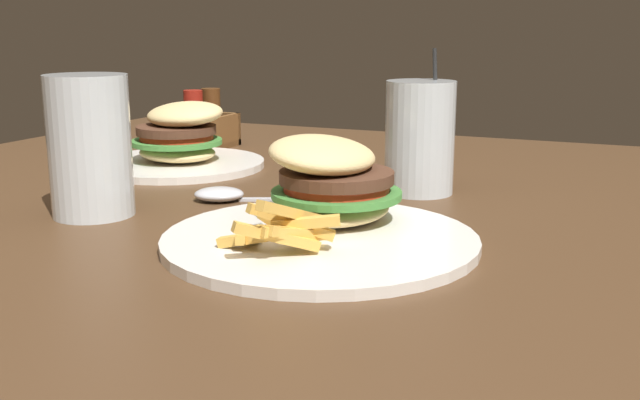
{
  "coord_description": "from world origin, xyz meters",
  "views": [
    {
      "loc": [
        -0.7,
        -0.43,
        0.96
      ],
      "look_at": [
        -0.08,
        -0.16,
        0.8
      ],
      "focal_mm": 42.0,
      "sensor_mm": 36.0,
      "label": 1
    }
  ],
  "objects": [
    {
      "name": "dining_table",
      "position": [
        0.0,
        0.0,
        0.61
      ],
      "size": [
        1.34,
        1.2,
        0.76
      ],
      "color": "#4C331E",
      "rests_on": "ground_plane"
    },
    {
      "name": "meal_plate_near",
      "position": [
        -0.05,
        -0.15,
        0.79
      ],
      "size": [
        0.3,
        0.3,
        0.1
      ],
      "color": "white",
      "rests_on": "dining_table"
    },
    {
      "name": "beer_glass",
      "position": [
        -0.08,
        0.12,
        0.83
      ],
      "size": [
        0.09,
        0.09,
        0.15
      ],
      "color": "silver",
      "rests_on": "dining_table"
    },
    {
      "name": "juice_glass",
      "position": [
        0.17,
        -0.18,
        0.82
      ],
      "size": [
        0.08,
        0.08,
        0.18
      ],
      "color": "silver",
      "rests_on": "dining_table"
    },
    {
      "name": "spoon",
      "position": [
        0.04,
        0.02,
        0.76
      ],
      "size": [
        0.1,
        0.18,
        0.02
      ],
      "rotation": [
        0.0,
        0.0,
        2.0
      ],
      "color": "silver",
      "rests_on": "dining_table"
    },
    {
      "name": "meal_plate_far",
      "position": [
        0.2,
        0.19,
        0.79
      ],
      "size": [
        0.25,
        0.25,
        0.1
      ],
      "color": "white",
      "rests_on": "dining_table"
    },
    {
      "name": "condiment_caddy",
      "position": [
        0.36,
        0.25,
        0.79
      ],
      "size": [
        0.12,
        0.08,
        0.1
      ],
      "color": "brown",
      "rests_on": "dining_table"
    }
  ]
}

